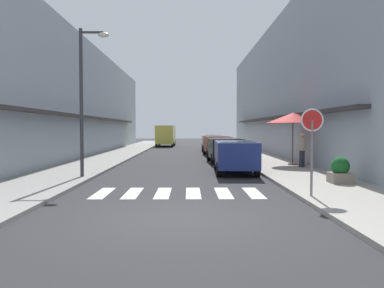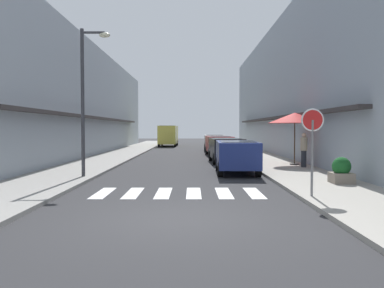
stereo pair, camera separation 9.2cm
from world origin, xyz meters
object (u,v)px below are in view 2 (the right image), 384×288
(parked_car_far, at_px, (218,143))
(round_street_sign, at_px, (311,129))
(cafe_umbrella, at_px, (293,118))
(planter_corner, at_px, (340,171))
(parked_car_distant, at_px, (213,141))
(delivery_van, at_px, (167,134))
(pedestrian_walking_near, at_px, (302,149))
(parked_car_near, at_px, (235,153))
(parked_car_mid, at_px, (225,147))
(street_lamp, at_px, (85,87))

(parked_car_far, bearing_deg, round_street_sign, -85.76)
(cafe_umbrella, xyz_separation_m, planter_corner, (-0.17, -7.06, -2.05))
(parked_car_far, bearing_deg, parked_car_distant, 90.00)
(cafe_umbrella, height_order, planter_corner, cafe_umbrella)
(round_street_sign, relative_size, planter_corner, 2.71)
(delivery_van, distance_m, pedestrian_walking_near, 27.19)
(parked_car_near, relative_size, parked_car_distant, 0.91)
(parked_car_mid, xyz_separation_m, pedestrian_walking_near, (3.52, -3.91, 0.09))
(cafe_umbrella, bearing_deg, parked_car_distant, 102.77)
(parked_car_far, height_order, delivery_van, delivery_van)
(delivery_van, bearing_deg, cafe_umbrella, -71.66)
(planter_corner, distance_m, pedestrian_walking_near, 5.76)
(delivery_van, height_order, planter_corner, delivery_van)
(parked_car_mid, bearing_deg, parked_car_far, 90.00)
(parked_car_distant, height_order, pedestrian_walking_near, pedestrian_walking_near)
(delivery_van, xyz_separation_m, pedestrian_walking_near, (8.26, -25.90, -0.39))
(parked_car_distant, bearing_deg, parked_car_near, -90.00)
(parked_car_distant, distance_m, round_street_sign, 24.85)
(cafe_umbrella, distance_m, pedestrian_walking_near, 2.07)
(parked_car_mid, bearing_deg, planter_corner, -71.45)
(parked_car_distant, relative_size, cafe_umbrella, 1.60)
(parked_car_mid, height_order, planter_corner, parked_car_mid)
(cafe_umbrella, bearing_deg, delivery_van, 108.34)
(parked_car_far, bearing_deg, parked_car_near, -90.00)
(parked_car_far, xyz_separation_m, round_street_sign, (1.37, -18.55, 1.09))
(parked_car_near, distance_m, parked_car_far, 11.84)
(parked_car_mid, distance_m, round_street_sign, 12.48)
(parked_car_near, bearing_deg, planter_corner, -51.00)
(street_lamp, height_order, planter_corner, street_lamp)
(parked_car_near, bearing_deg, parked_car_distant, 90.00)
(parked_car_distant, bearing_deg, delivery_van, 116.40)
(parked_car_near, bearing_deg, street_lamp, -162.08)
(parked_car_mid, bearing_deg, cafe_umbrella, -37.14)
(delivery_van, bearing_deg, planter_corner, -75.84)
(planter_corner, bearing_deg, parked_car_distant, 98.34)
(planter_corner, bearing_deg, parked_car_mid, 108.55)
(parked_car_near, bearing_deg, parked_car_mid, 90.00)
(parked_car_near, height_order, parked_car_mid, same)
(parked_car_near, height_order, parked_car_distant, same)
(pedestrian_walking_near, bearing_deg, planter_corner, 38.66)
(delivery_van, bearing_deg, parked_car_distant, -63.60)
(parked_car_mid, distance_m, parked_car_far, 6.19)
(parked_car_near, height_order, delivery_van, delivery_van)
(delivery_van, relative_size, street_lamp, 0.93)
(delivery_van, distance_m, cafe_umbrella, 25.91)
(parked_car_mid, xyz_separation_m, street_lamp, (-6.22, -7.66, 2.75))
(parked_car_near, xyz_separation_m, round_street_sign, (1.37, -6.70, 1.10))
(round_street_sign, xyz_separation_m, street_lamp, (-7.59, 4.69, 1.65))
(cafe_umbrella, relative_size, planter_corner, 3.05)
(parked_car_distant, distance_m, street_lamp, 21.21)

